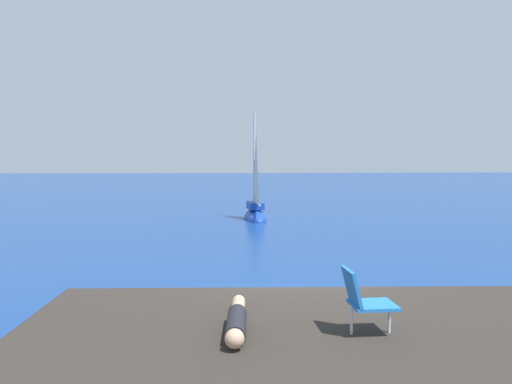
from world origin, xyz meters
TOP-DOWN VIEW (x-y plane):
  - ground_plane at (0.00, 0.00)m, footprint 160.00×160.00m
  - shore_ledge at (-0.28, -3.68)m, footprint 7.44×4.74m
  - boulder_seaward at (1.93, -1.10)m, footprint 1.63×1.74m
  - boulder_inland at (0.93, -1.64)m, footprint 1.17×0.94m
  - sailboat_near at (0.10, 15.50)m, footprint 1.27×3.11m
  - person_sunbather at (-1.16, -3.50)m, footprint 0.29×1.76m
  - beach_chair at (0.35, -3.70)m, footprint 0.62×0.51m

SIDE VIEW (x-z plane):
  - ground_plane at x=0.00m, z-range 0.00..0.00m
  - boulder_seaward at x=1.93m, z-range -0.40..0.40m
  - boulder_inland at x=0.93m, z-range -0.40..0.40m
  - sailboat_near at x=0.10m, z-range -2.53..3.15m
  - shore_ledge at x=-0.28m, z-range 0.00..1.00m
  - person_sunbather at x=-1.16m, z-range 0.99..1.24m
  - beach_chair at x=0.35m, z-range 1.04..1.84m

